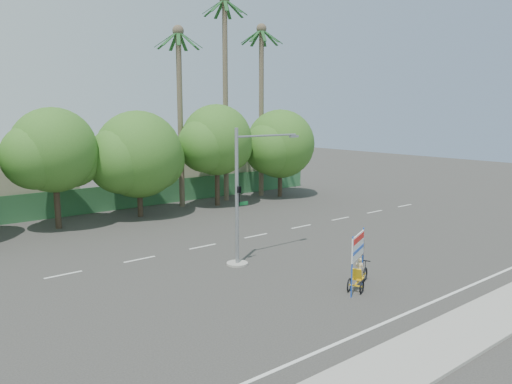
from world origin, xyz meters
TOP-DOWN VIEW (x-y plane):
  - ground at (0.00, 0.00)m, footprint 120.00×120.00m
  - sidewalk_near at (0.00, -7.50)m, footprint 50.00×2.40m
  - fence at (0.00, 21.50)m, footprint 38.00×0.08m
  - building_right at (8.00, 26.00)m, footprint 14.00×8.00m
  - tree_left at (-7.05, 18.00)m, footprint 6.66×5.60m
  - tree_center at (-1.05, 18.00)m, footprint 7.62×6.40m
  - tree_right at (5.95, 18.00)m, footprint 6.90×5.80m
  - tree_far_right at (12.95, 18.00)m, footprint 7.38×6.20m
  - palm_tall at (8.00, 19.50)m, footprint 3.73×3.79m
  - palm_mid at (12.00, 19.50)m, footprint 3.73×3.79m
  - palm_short at (3.50, 19.50)m, footprint 3.73×3.79m
  - traffic_signal at (-2.20, 3.98)m, footprint 4.72×1.10m
  - trike_billboard at (-0.47, -2.24)m, footprint 2.53×1.32m

SIDE VIEW (x-z plane):
  - ground at x=0.00m, z-range 0.00..0.00m
  - sidewalk_near at x=0.00m, z-range 0.00..0.12m
  - fence at x=0.00m, z-range 0.00..2.00m
  - trike_billboard at x=-0.47m, z-range -0.26..2.44m
  - building_right at x=8.00m, z-range 0.00..3.60m
  - traffic_signal at x=-2.20m, z-range -0.58..6.42m
  - tree_center at x=-1.05m, z-range 0.54..8.39m
  - tree_far_right at x=12.95m, z-range 0.68..8.61m
  - tree_left at x=-7.05m, z-range 1.02..9.09m
  - tree_right at x=5.95m, z-range 1.06..9.42m
  - palm_short at x=3.50m, z-range 1.64..16.09m
  - palm_mid at x=12.00m, z-range 1.67..17.12m
  - palm_tall at x=8.00m, z-range 1.74..19.19m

